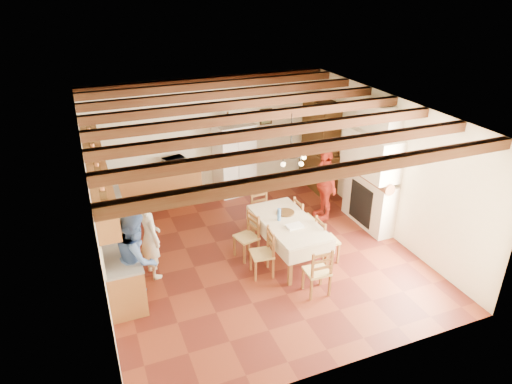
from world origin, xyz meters
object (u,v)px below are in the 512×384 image
chair_left_near (262,253)px  chair_right_near (327,239)px  hutch (320,145)px  chair_left_far (246,236)px  person_man (150,237)px  chair_right_far (305,219)px  refrigerator (234,159)px  person_woman_red (324,184)px  dining_table (288,225)px  chair_end_near (317,270)px  microwave (174,163)px  chair_end_far (263,210)px  person_woman_blue (138,258)px

chair_left_near → chair_right_near: (1.38, -0.04, 0.00)m
hutch → chair_left_far: size_ratio=2.45×
person_man → chair_right_far: bearing=-100.4°
refrigerator → chair_right_far: size_ratio=1.94×
person_woman_red → dining_table: bearing=-46.5°
chair_left_near → chair_end_near: 1.12m
hutch → microwave: size_ratio=4.69×
dining_table → person_man: 2.66m
chair_left_near → microwave: size_ratio=1.92×
refrigerator → person_man: refrigerator is taller
chair_end_far → person_man: person_man is taller
chair_right_far → chair_right_near: bearing=-179.3°
person_woman_blue → refrigerator: bearing=-28.1°
person_woman_red → chair_left_near: bearing=-50.0°
chair_end_far → person_man: 2.73m
refrigerator → chair_left_far: bearing=-111.1°
chair_end_far → microwave: 2.61m
hutch → dining_table: (-2.23, -2.79, -0.43)m
chair_end_near → person_woman_blue: (-2.94, 0.97, 0.39)m
chair_end_far → microwave: bearing=119.9°
chair_right_far → person_woman_red: (0.85, 0.70, 0.38)m
hutch → person_woman_blue: (-5.18, -3.05, -0.30)m
dining_table → chair_right_near: chair_right_near is taller
chair_left_far → hutch: bearing=116.6°
dining_table → person_woman_red: size_ratio=1.12×
chair_end_near → hutch: bearing=-116.5°
hutch → chair_left_near: (-2.94, -3.15, -0.70)m
chair_end_far → chair_left_far: bearing=-134.1°
chair_right_near → chair_end_far: 1.76m
chair_right_far → microwave: microwave is taller
chair_right_near → person_woman_red: 1.85m
chair_end_near → chair_end_far: same height
chair_right_far → person_man: person_man is taller
chair_left_near → chair_end_near: (0.70, -0.87, 0.00)m
refrigerator → chair_right_near: refrigerator is taller
chair_end_near → person_woman_blue: person_woman_blue is taller
hutch → chair_left_near: size_ratio=2.45×
chair_end_near → person_man: person_man is taller
chair_left_far → person_woman_blue: 2.29m
chair_left_far → chair_end_near: size_ratio=1.00×
chair_left_far → dining_table: bearing=55.4°
chair_right_near → chair_end_far: size_ratio=1.00×
person_woman_blue → dining_table: bearing=-73.1°
person_man → person_woman_blue: (-0.32, -0.67, 0.05)m
chair_left_far → chair_end_far: (0.73, 0.91, 0.00)m
chair_left_far → person_woman_red: size_ratio=0.56×
hutch → person_woman_red: bearing=-113.1°
chair_right_near → chair_end_near: (-0.68, -0.84, 0.00)m
hutch → person_man: size_ratio=1.43×
chair_left_far → chair_right_near: bearing=50.9°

